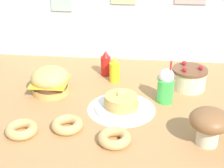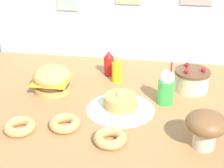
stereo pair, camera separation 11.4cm
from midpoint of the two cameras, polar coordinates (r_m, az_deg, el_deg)
name	(u,v)px [view 1 (the left image)]	position (r m, az deg, el deg)	size (l,w,h in m)	color
ground_plane	(113,109)	(2.33, -1.31, -4.27)	(2.45, 1.80, 0.02)	#B27F4C
back_wall	(124,7)	(2.97, 0.84, 12.78)	(2.45, 0.04, 0.94)	silver
doily_mat	(121,109)	(2.31, 0.17, -4.23)	(0.46, 0.46, 0.00)	white
burger	(50,81)	(2.53, -11.65, 0.52)	(0.28, 0.28, 0.20)	#DBA859
pancake_stack	(121,103)	(2.28, 0.15, -3.26)	(0.36, 0.36, 0.13)	white
layer_cake	(189,78)	(2.61, 11.64, 0.98)	(0.26, 0.26, 0.19)	beige
ketchup_bottle	(106,64)	(2.76, -2.25, 3.38)	(0.08, 0.08, 0.21)	red
mustard_bottle	(115,70)	(2.64, -0.80, 2.35)	(0.08, 0.08, 0.21)	yellow
cream_soda_cup	(166,86)	(2.36, 7.69, -0.32)	(0.12, 0.12, 0.32)	green
donut_pink_glaze	(22,129)	(2.14, -16.49, -7.31)	(0.20, 0.20, 0.06)	tan
donut_chocolate	(67,124)	(2.12, -9.10, -6.77)	(0.20, 0.20, 0.06)	tan
donut_vanilla	(114,138)	(1.98, -1.25, -9.07)	(0.20, 0.20, 0.06)	tan
mushroom_stool	(209,123)	(1.97, 14.49, -6.46)	(0.23, 0.23, 0.22)	beige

